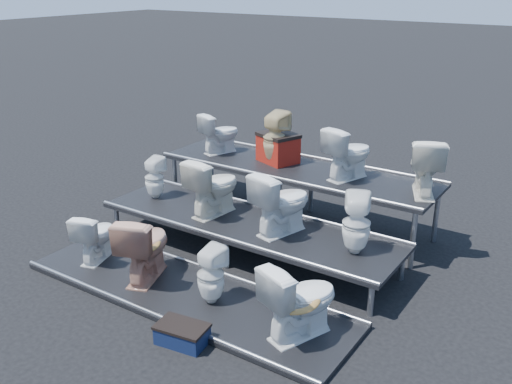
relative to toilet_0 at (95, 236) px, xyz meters
The scene contains 18 objects.
ground 2.01m from the toilet_0, 41.19° to the left, with size 80.00×80.00×0.00m, color black.
tier_front 1.53m from the toilet_0, ahead, with size 4.20×1.20×0.06m, color black.
tier_mid 1.98m from the toilet_0, 41.19° to the left, with size 4.20×1.20×0.46m, color black.
tier_back 2.99m from the toilet_0, 60.26° to the left, with size 4.20×1.20×0.86m, color black.
toilet_0 is the anchor object (origin of this frame).
toilet_1 0.88m from the toilet_0, ahead, with size 0.47×0.83×0.85m, color tan.
toilet_2 1.88m from the toilet_0, ahead, with size 0.31×0.31×0.68m, color white.
toilet_3 3.03m from the toilet_0, ahead, with size 0.46×0.82×0.83m, color white.
toilet_4 1.36m from the toilet_0, 96.71° to the left, with size 0.28×0.28×0.62m, color white.
toilet_5 1.67m from the toilet_0, 54.38° to the left, with size 0.45×0.79×0.80m, color white.
toilet_6 2.44m from the toilet_0, 32.84° to the left, with size 0.46×0.80×0.82m, color white.
toilet_7 3.33m from the toilet_0, 23.20° to the left, with size 0.33×0.34×0.74m, color white.
toilet_8 2.72m from the toilet_0, 88.39° to the left, with size 0.36×0.63×0.64m, color white.
toilet_9 2.96m from the toilet_0, 66.94° to the left, with size 0.36×0.37×0.80m, color #CFB883.
toilet_10 3.57m from the toilet_0, 48.51° to the left, with size 0.41×0.73×0.74m, color white.
toilet_11 4.35m from the toilet_0, 37.58° to the left, with size 0.43×0.76×0.77m, color white.
red_crate 2.99m from the toilet_0, 67.91° to the left, with size 0.55×0.44×0.40m, color maroon.
step_stool 2.21m from the toilet_0, 19.27° to the right, with size 0.51×0.31×0.18m, color #0F1836.
Camera 1 is at (3.93, -5.69, 3.56)m, focal length 40.00 mm.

